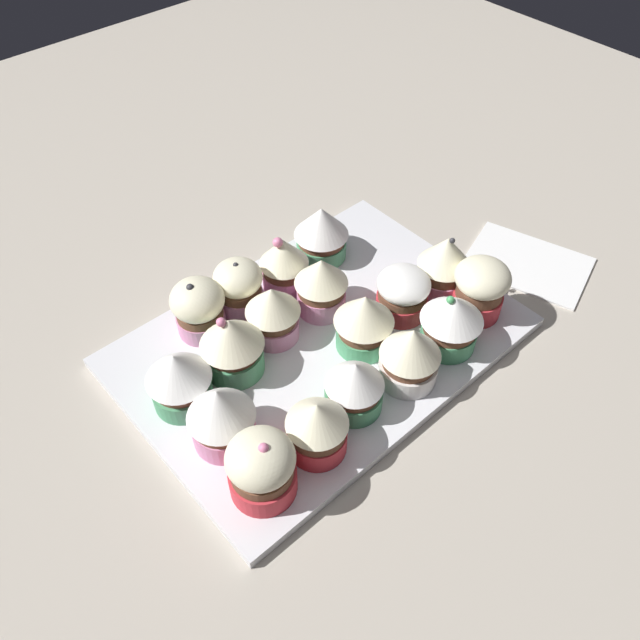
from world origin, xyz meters
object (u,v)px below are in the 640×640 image
object	(u,v)px
cupcake_9	(444,264)
napkin	(528,263)
cupcake_12	(273,311)
cupcake_13	(321,284)
cupcake_17	(321,232)
cupcake_7	(364,320)
baking_tray	(320,342)
cupcake_14	(199,307)
cupcake_2	(354,385)
cupcake_5	(480,288)
cupcake_11	(232,344)
cupcake_6	(221,415)
cupcake_0	(261,467)
cupcake_1	(317,426)
cupcake_3	(410,354)
cupcake_10	(179,379)
cupcake_4	(451,321)
cupcake_15	(239,287)
cupcake_8	(403,293)

from	to	relation	value
cupcake_9	napkin	distance (cm)	14.15
cupcake_12	cupcake_13	world-z (taller)	cupcake_13
cupcake_17	cupcake_12	bearing A→B (deg)	-153.18
cupcake_7	baking_tray	bearing A→B (deg)	127.48
cupcake_14	cupcake_2	bearing A→B (deg)	-73.46
cupcake_5	cupcake_11	xyz separation A→B (cm)	(-25.28, 11.56, 0.06)
cupcake_7	cupcake_11	xyz separation A→B (cm)	(-12.25, 6.58, -0.07)
cupcake_2	cupcake_6	xyz separation A→B (cm)	(-11.91, 5.36, 0.68)
cupcake_0	cupcake_13	distance (cm)	23.10
cupcake_1	cupcake_11	size ratio (longest dim) A/B	0.88
cupcake_11	cupcake_17	distance (cm)	19.99
cupcake_9	cupcake_17	size ratio (longest dim) A/B	1.13
cupcake_2	cupcake_3	xyz separation A→B (cm)	(6.58, -1.18, 0.47)
baking_tray	cupcake_13	xyz separation A→B (cm)	(3.17, 3.36, 4.44)
cupcake_1	cupcake_10	distance (cm)	14.45
cupcake_1	cupcake_4	distance (cm)	19.09
cupcake_6	cupcake_11	xyz separation A→B (cm)	(5.87, 6.30, -0.09)
cupcake_6	cupcake_1	bearing A→B (deg)	-47.63
cupcake_10	cupcake_17	world-z (taller)	same
cupcake_15	napkin	distance (cm)	36.35
cupcake_15	cupcake_7	bearing A→B (deg)	-63.83
cupcake_0	napkin	world-z (taller)	cupcake_0
cupcake_4	cupcake_11	world-z (taller)	cupcake_11
cupcake_14	cupcake_3	bearing A→B (deg)	-58.46
cupcake_12	cupcake_13	size ratio (longest dim) A/B	0.96
cupcake_1	cupcake_15	bearing A→B (deg)	73.88
cupcake_9	cupcake_15	size ratio (longest dim) A/B	1.18
cupcake_0	cupcake_13	xyz separation A→B (cm)	(18.87, 13.32, 0.24)
cupcake_1	cupcake_5	bearing A→B (deg)	2.99
cupcake_8	cupcake_15	xyz separation A→B (cm)	(-13.21, 12.54, 0.36)
cupcake_9	cupcake_11	bearing A→B (deg)	165.26
cupcake_2	cupcake_12	size ratio (longest dim) A/B	0.92
cupcake_0	cupcake_4	size ratio (longest dim) A/B	1.03
cupcake_2	cupcake_5	size ratio (longest dim) A/B	0.90
cupcake_12	cupcake_14	distance (cm)	8.08
cupcake_13	cupcake_17	bearing A→B (deg)	48.19
cupcake_15	cupcake_17	xyz separation A→B (cm)	(12.86, 0.64, 0.36)
napkin	cupcake_15	bearing A→B (deg)	152.10
cupcake_14	cupcake_6	bearing A→B (deg)	-116.07
cupcake_5	baking_tray	bearing A→B (deg)	151.29
cupcake_2	cupcake_6	size ratio (longest dim) A/B	0.85
cupcake_5	cupcake_12	size ratio (longest dim) A/B	1.02
cupcake_8	cupcake_0	bearing A→B (deg)	-164.72
baking_tray	cupcake_0	world-z (taller)	cupcake_0
cupcake_2	cupcake_5	distance (cm)	19.25
cupcake_5	cupcake_15	world-z (taller)	cupcake_5
cupcake_3	cupcake_17	xyz separation A→B (cm)	(6.01, 20.10, 0.01)
cupcake_13	cupcake_14	size ratio (longest dim) A/B	1.02
cupcake_2	napkin	distance (cm)	31.93
cupcake_0	cupcake_4	xyz separation A→B (cm)	(25.51, 0.21, 0.11)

